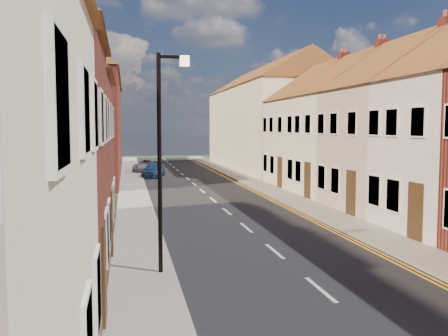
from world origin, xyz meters
name	(u,v)px	position (x,y,z in m)	size (l,w,h in m)	color
road	(227,212)	(0.00, 30.00, 0.01)	(7.00, 90.00, 0.02)	black
pavement_left	(136,214)	(-4.40, 30.00, 0.06)	(1.80, 90.00, 0.12)	gray
pavement_right	(312,208)	(4.40, 30.00, 0.06)	(1.80, 90.00, 0.12)	gray
cottage_r_pink	(415,120)	(9.30, 28.90, 4.47)	(8.30, 6.00, 9.00)	#C3AA9A
cottage_r_white_far	(364,122)	(9.30, 34.30, 4.48)	(8.30, 5.20, 9.00)	#F2E4CB
cottage_r_cream_far	(329,123)	(9.30, 39.70, 4.47)	(8.30, 6.00, 9.00)	#F2E4CB
block_right_far	(268,116)	(9.30, 55.00, 5.29)	(8.30, 24.20, 10.50)	#F2E4CB
block_left_far	(71,114)	(-9.30, 50.00, 5.29)	(8.30, 24.20, 10.50)	maroon
lamppost	(163,149)	(-3.81, 20.00, 3.54)	(0.88, 0.15, 6.00)	black
car_far	(154,170)	(-2.58, 47.98, 0.57)	(1.58, 3.89, 1.13)	navy
car_distant	(147,166)	(-2.93, 52.70, 0.61)	(2.02, 4.38, 1.22)	#93949A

